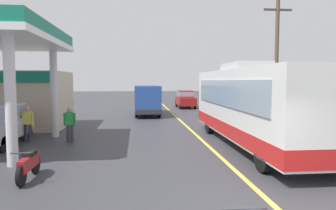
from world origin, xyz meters
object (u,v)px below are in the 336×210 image
at_px(car_trailing_behind_bus, 185,98).
at_px(minibus_opposing_lane, 147,97).
at_px(motorcycle_parked_forecourt, 29,164).
at_px(coach_bus_main, 252,107).
at_px(pedestrian_by_shop, 70,122).
at_px(pedestrian_near_pump, 28,122).

bearing_deg(car_trailing_behind_bus, minibus_opposing_lane, -123.17).
distance_m(motorcycle_parked_forecourt, car_trailing_behind_bus, 24.61).
xyz_separation_m(coach_bus_main, motorcycle_parked_forecourt, (-8.12, -3.88, -1.28)).
relative_size(motorcycle_parked_forecourt, car_trailing_behind_bus, 0.43).
bearing_deg(motorcycle_parked_forecourt, minibus_opposing_lane, 76.68).
xyz_separation_m(motorcycle_parked_forecourt, pedestrian_by_shop, (0.02, 5.39, 0.49)).
distance_m(minibus_opposing_lane, motorcycle_parked_forecourt, 17.16).
bearing_deg(pedestrian_by_shop, minibus_opposing_lane, 70.81).
bearing_deg(motorcycle_parked_forecourt, pedestrian_by_shop, 89.78).
relative_size(pedestrian_by_shop, car_trailing_behind_bus, 0.40).
relative_size(pedestrian_near_pump, pedestrian_by_shop, 1.00).
relative_size(coach_bus_main, motorcycle_parked_forecourt, 6.13).
bearing_deg(pedestrian_near_pump, car_trailing_behind_bus, 59.64).
xyz_separation_m(motorcycle_parked_forecourt, pedestrian_near_pump, (-1.98, 5.80, 0.49)).
bearing_deg(motorcycle_parked_forecourt, car_trailing_behind_bus, 70.51).
bearing_deg(coach_bus_main, motorcycle_parked_forecourt, -154.48).
bearing_deg(pedestrian_by_shop, car_trailing_behind_bus, 65.29).
bearing_deg(pedestrian_near_pump, pedestrian_by_shop, -11.37).
distance_m(minibus_opposing_lane, car_trailing_behind_bus, 7.81).
height_order(motorcycle_parked_forecourt, pedestrian_near_pump, pedestrian_near_pump).
bearing_deg(minibus_opposing_lane, motorcycle_parked_forecourt, -103.32).
relative_size(pedestrian_near_pump, car_trailing_behind_bus, 0.40).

